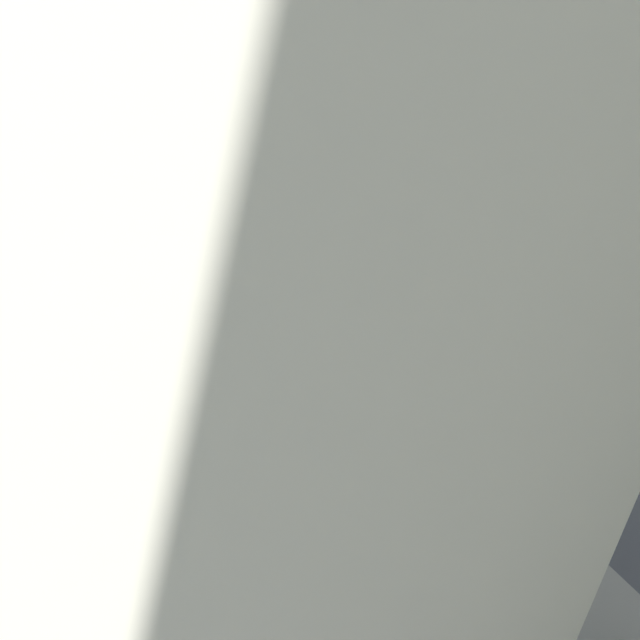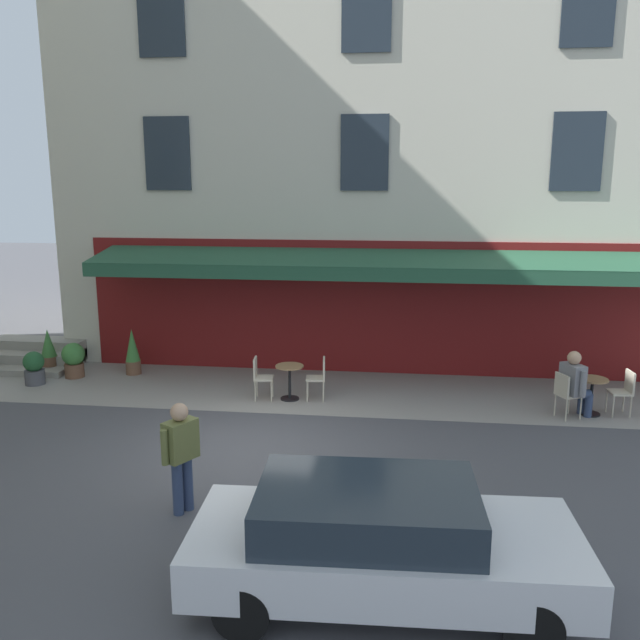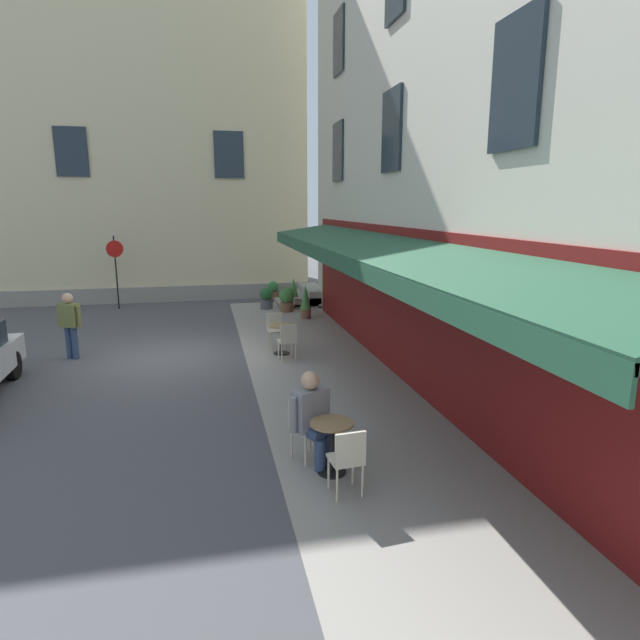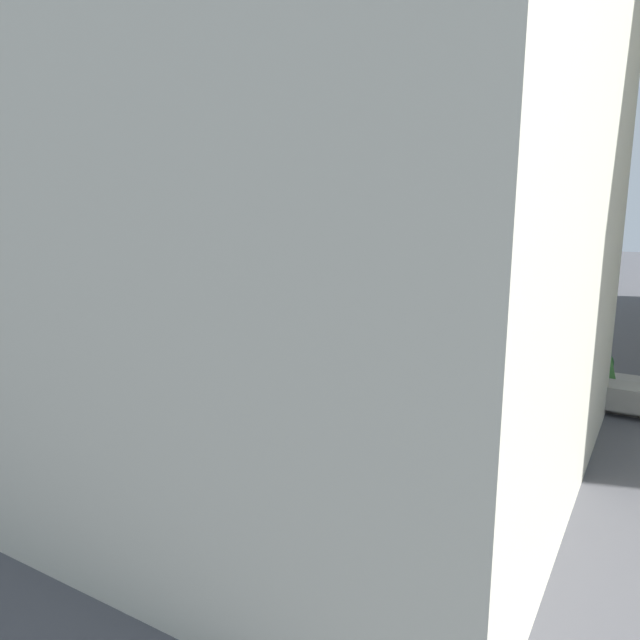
% 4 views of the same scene
% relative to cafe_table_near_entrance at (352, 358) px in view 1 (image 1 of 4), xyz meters
% --- Properties ---
extents(ground_plane, '(70.00, 70.00, 0.00)m').
position_rel_cafe_table_near_entrance_xyz_m(ground_plane, '(0.27, 2.72, -0.49)').
color(ground_plane, '#4C4C51').
extents(sidewalk_cafe_terrace, '(20.50, 3.20, 0.01)m').
position_rel_cafe_table_near_entrance_xyz_m(sidewalk_cafe_terrace, '(-2.98, -0.68, -0.49)').
color(sidewalk_cafe_terrace, gray).
rests_on(sidewalk_cafe_terrace, ground_plane).
extents(cafe_table_near_entrance, '(0.60, 0.60, 0.75)m').
position_rel_cafe_table_near_entrance_xyz_m(cafe_table_near_entrance, '(0.00, 0.00, 0.00)').
color(cafe_table_near_entrance, black).
rests_on(cafe_table_near_entrance, ground_plane).
extents(cafe_chair_cream_under_awning, '(0.44, 0.44, 0.91)m').
position_rel_cafe_table_near_entrance_xyz_m(cafe_chair_cream_under_awning, '(0.63, 0.07, 0.06)').
color(cafe_chair_cream_under_awning, beige).
rests_on(cafe_chair_cream_under_awning, ground_plane).
extents(cafe_chair_cream_kerbside, '(0.44, 0.44, 0.91)m').
position_rel_cafe_table_near_entrance_xyz_m(cafe_chair_cream_kerbside, '(-0.63, -0.07, 0.06)').
color(cafe_chair_cream_kerbside, beige).
rests_on(cafe_chair_cream_kerbside, ground_plane).
extents(cafe_table_mid_terrace, '(0.60, 0.60, 0.75)m').
position_rel_cafe_table_near_entrance_xyz_m(cafe_table_mid_terrace, '(-11.68, -0.15, 0.00)').
color(cafe_table_mid_terrace, black).
rests_on(cafe_table_mid_terrace, ground_plane).
extents(cafe_chair_cream_back_row, '(0.49, 0.49, 0.91)m').
position_rel_cafe_table_near_entrance_xyz_m(cafe_chair_cream_back_row, '(-12.29, 0.03, 0.06)').
color(cafe_chair_cream_back_row, beige).
rests_on(cafe_chair_cream_back_row, ground_plane).
extents(cafe_chair_cream_corner_left, '(0.56, 0.56, 0.91)m').
position_rel_cafe_table_near_entrance_xyz_m(cafe_chair_cream_corner_left, '(-11.19, -0.54, 0.06)').
color(cafe_chair_cream_corner_left, beige).
rests_on(cafe_chair_cream_corner_left, ground_plane).
extents(cafe_table_streetside, '(0.60, 0.60, 0.75)m').
position_rel_cafe_table_near_entrance_xyz_m(cafe_table_streetside, '(-6.12, 0.18, 0.00)').
color(cafe_table_streetside, black).
rests_on(cafe_table_streetside, ground_plane).
extents(cafe_chair_cream_corner_right, '(0.53, 0.53, 0.91)m').
position_rel_cafe_table_near_entrance_xyz_m(cafe_chair_cream_corner_right, '(-5.55, 0.46, 0.06)').
color(cafe_chair_cream_corner_right, beige).
rests_on(cafe_chair_cream_corner_right, ground_plane).
extents(cafe_chair_cream_near_door, '(0.43, 0.43, 0.91)m').
position_rel_cafe_table_near_entrance_xyz_m(cafe_chair_cream_near_door, '(-6.75, 0.13, 0.06)').
color(cafe_chair_cream_near_door, beige).
rests_on(cafe_chair_cream_near_door, ground_plane).
extents(seated_patron_in_grey, '(0.67, 0.64, 1.35)m').
position_rel_cafe_table_near_entrance_xyz_m(seated_patron_in_grey, '(-5.75, 0.36, 0.23)').
color(seated_patron_in_grey, navy).
rests_on(seated_patron_in_grey, ground_plane).
extents(seated_companion_in_black, '(0.62, 0.65, 1.31)m').
position_rel_cafe_table_near_entrance_xyz_m(seated_companion_in_black, '(-12.08, -0.03, 0.21)').
color(seated_companion_in_black, navy).
rests_on(seated_companion_in_black, ground_plane).
extents(walking_pedestrian_in_olive, '(0.47, 0.59, 1.61)m').
position_rel_cafe_table_near_entrance_xyz_m(walking_pedestrian_in_olive, '(0.68, 5.00, 0.45)').
color(walking_pedestrian_in_olive, navy).
rests_on(walking_pedestrian_in_olive, ground_plane).
extents(potted_plant_mid_terrace, '(0.36, 0.36, 1.11)m').
position_rel_cafe_table_near_entrance_xyz_m(potted_plant_mid_terrace, '(4.06, -1.39, 0.05)').
color(potted_plant_mid_terrace, brown).
rests_on(potted_plant_mid_terrace, ground_plane).
extents(parked_car_white, '(4.37, 1.97, 1.33)m').
position_rel_cafe_table_near_entrance_xyz_m(parked_car_white, '(-2.14, 6.63, 0.22)').
color(parked_car_white, silver).
rests_on(parked_car_white, ground_plane).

